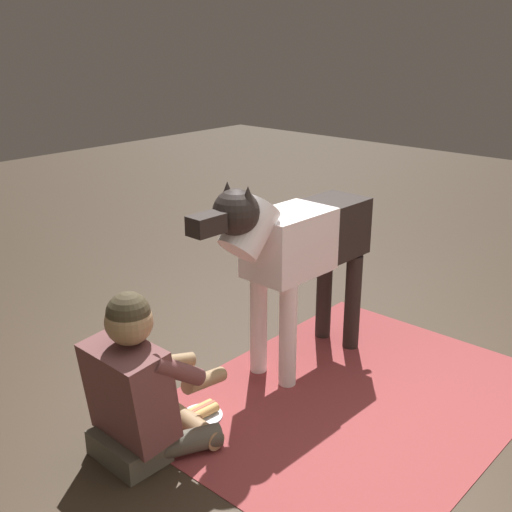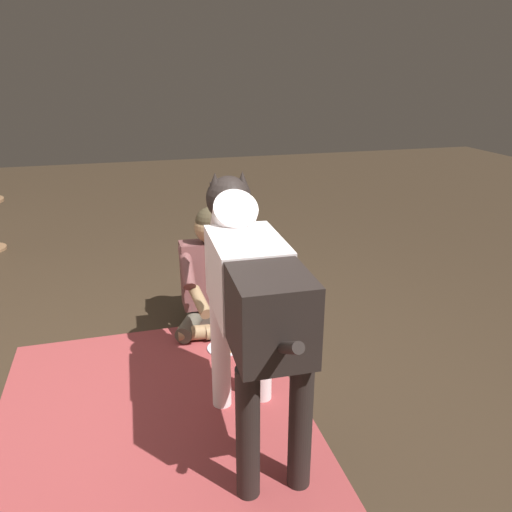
# 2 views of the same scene
# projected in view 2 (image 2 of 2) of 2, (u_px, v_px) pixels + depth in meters

# --- Properties ---
(ground_plane) EXTENTS (14.59, 14.59, 0.00)m
(ground_plane) POSITION_uv_depth(u_px,v_px,m) (170.00, 393.00, 2.69)
(ground_plane) COLOR #33271B
(area_rug) EXTENTS (2.00, 1.53, 0.01)m
(area_rug) POSITION_uv_depth(u_px,v_px,m) (155.00, 430.00, 2.41)
(area_rug) COLOR brown
(area_rug) RESTS_ON ground
(person_sitting_on_floor) EXTENTS (0.62, 0.58, 0.80)m
(person_sitting_on_floor) POSITION_uv_depth(u_px,v_px,m) (213.00, 278.00, 3.33)
(person_sitting_on_floor) COLOR #504B3F
(person_sitting_on_floor) RESTS_ON ground
(large_dog) EXTENTS (1.42, 0.33, 1.16)m
(large_dog) POSITION_uv_depth(u_px,v_px,m) (250.00, 287.00, 2.20)
(large_dog) COLOR white
(large_dog) RESTS_ON ground
(hot_dog_on_plate) EXTENTS (0.21, 0.21, 0.06)m
(hot_dog_on_plate) POSITION_uv_depth(u_px,v_px,m) (224.00, 345.00, 3.10)
(hot_dog_on_plate) COLOR silver
(hot_dog_on_plate) RESTS_ON ground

